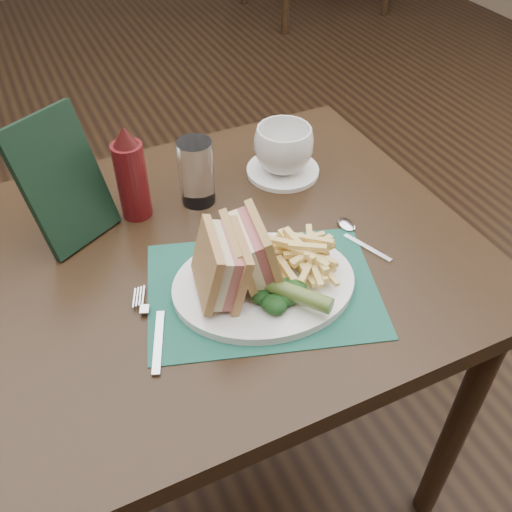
{
  "coord_description": "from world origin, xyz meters",
  "views": [
    {
      "loc": [
        -0.26,
        -1.21,
        1.42
      ],
      "look_at": [
        0.03,
        -0.59,
        0.8
      ],
      "focal_mm": 40.0,
      "sensor_mm": 36.0,
      "label": 1
    }
  ],
  "objects": [
    {
      "name": "floor",
      "position": [
        0.0,
        0.0,
        0.0
      ],
      "size": [
        7.0,
        7.0,
        0.0
      ],
      "primitive_type": "plane",
      "color": "black",
      "rests_on": "ground"
    },
    {
      "name": "table_main",
      "position": [
        0.0,
        -0.5,
        0.38
      ],
      "size": [
        0.9,
        0.75,
        0.75
      ],
      "primitive_type": null,
      "color": "black",
      "rests_on": "ground"
    },
    {
      "name": "placemat",
      "position": [
        0.03,
        -0.63,
        0.75
      ],
      "size": [
        0.44,
        0.37,
        0.0
      ],
      "primitive_type": "cube",
      "rotation": [
        0.0,
        0.0,
        -0.3
      ],
      "color": "#1A5444",
      "rests_on": "table_main"
    },
    {
      "name": "plate",
      "position": [
        0.03,
        -0.62,
        0.76
      ],
      "size": [
        0.34,
        0.29,
        0.01
      ],
      "primitive_type": null,
      "rotation": [
        0.0,
        0.0,
        -0.18
      ],
      "color": "white",
      "rests_on": "placemat"
    },
    {
      "name": "sandwich_half_a",
      "position": [
        -0.06,
        -0.61,
        0.82
      ],
      "size": [
        0.1,
        0.13,
        0.12
      ],
      "primitive_type": null,
      "rotation": [
        0.0,
        0.24,
        -0.19
      ],
      "color": "tan",
      "rests_on": "plate"
    },
    {
      "name": "sandwich_half_b",
      "position": [
        -0.0,
        -0.6,
        0.82
      ],
      "size": [
        0.1,
        0.13,
        0.11
      ],
      "primitive_type": null,
      "rotation": [
        0.0,
        -0.24,
        -0.17
      ],
      "color": "tan",
      "rests_on": "plate"
    },
    {
      "name": "kale_garnish",
      "position": [
        0.04,
        -0.67,
        0.78
      ],
      "size": [
        0.11,
        0.08,
        0.03
      ],
      "primitive_type": null,
      "color": "black",
      "rests_on": "plate"
    },
    {
      "name": "pickle_spear",
      "position": [
        0.05,
        -0.69,
        0.79
      ],
      "size": [
        0.09,
        0.11,
        0.03
      ],
      "primitive_type": "cylinder",
      "rotation": [
        1.54,
        0.0,
        0.63
      ],
      "color": "#496526",
      "rests_on": "plate"
    },
    {
      "name": "fries_pile",
      "position": [
        0.1,
        -0.62,
        0.8
      ],
      "size": [
        0.18,
        0.2,
        0.06
      ],
      "primitive_type": null,
      "color": "#F8D87C",
      "rests_on": "plate"
    },
    {
      "name": "fork",
      "position": [
        -0.16,
        -0.63,
        0.76
      ],
      "size": [
        0.09,
        0.17,
        0.01
      ],
      "primitive_type": null,
      "rotation": [
        0.0,
        0.0,
        -0.38
      ],
      "color": "silver",
      "rests_on": "placemat"
    },
    {
      "name": "spoon",
      "position": [
        0.24,
        -0.59,
        0.76
      ],
      "size": [
        0.08,
        0.15,
        0.01
      ],
      "primitive_type": null,
      "rotation": [
        0.0,
        0.0,
        0.36
      ],
      "color": "silver",
      "rests_on": "table_main"
    },
    {
      "name": "saucer",
      "position": [
        0.21,
        -0.34,
        0.76
      ],
      "size": [
        0.19,
        0.19,
        0.01
      ],
      "primitive_type": "cylinder",
      "rotation": [
        0.0,
        0.0,
        0.29
      ],
      "color": "white",
      "rests_on": "table_main"
    },
    {
      "name": "coffee_cup",
      "position": [
        0.21,
        -0.34,
        0.81
      ],
      "size": [
        0.17,
        0.17,
        0.09
      ],
      "primitive_type": "imported",
      "rotation": [
        0.0,
        0.0,
        0.83
      ],
      "color": "white",
      "rests_on": "saucer"
    },
    {
      "name": "drinking_glass",
      "position": [
        0.02,
        -0.35,
        0.81
      ],
      "size": [
        0.08,
        0.08,
        0.13
      ],
      "primitive_type": "cylinder",
      "rotation": [
        0.0,
        0.0,
        0.24
      ],
      "color": "white",
      "rests_on": "table_main"
    },
    {
      "name": "ketchup_bottle",
      "position": [
        -0.1,
        -0.34,
        0.84
      ],
      "size": [
        0.06,
        0.06,
        0.19
      ],
      "primitive_type": null,
      "rotation": [
        0.0,
        0.0,
        0.14
      ],
      "color": "#510D10",
      "rests_on": "table_main"
    },
    {
      "name": "check_presenter",
      "position": [
        -0.22,
        -0.35,
        0.86
      ],
      "size": [
        0.17,
        0.15,
        0.23
      ],
      "primitive_type": "cube",
      "rotation": [
        -0.31,
        0.0,
        0.5
      ],
      "color": "black",
      "rests_on": "table_main"
    }
  ]
}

